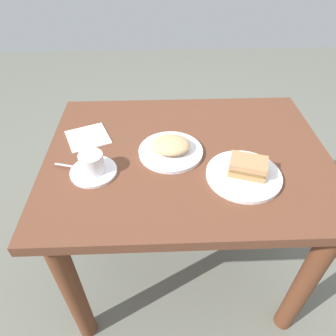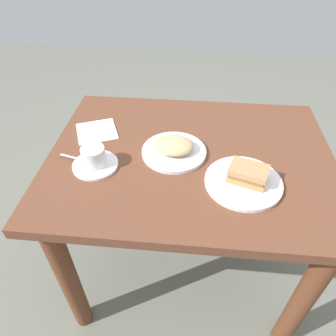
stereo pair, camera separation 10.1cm
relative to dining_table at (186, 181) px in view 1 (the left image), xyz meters
name	(u,v)px [view 1 (the left image)]	position (x,y,z in m)	size (l,w,h in m)	color
ground_plane	(181,263)	(0.00, 0.00, -0.60)	(6.00, 6.00, 0.00)	slate
dining_table	(186,181)	(0.00, 0.00, 0.00)	(1.03, 0.78, 0.75)	brown
sandwich_plate	(244,175)	(-0.17, 0.14, 0.15)	(0.25, 0.25, 0.01)	white
sandwich_front	(248,166)	(-0.19, 0.13, 0.19)	(0.14, 0.12, 0.05)	tan
coffee_saucer	(94,171)	(0.33, 0.10, 0.15)	(0.16, 0.16, 0.01)	white
coffee_cup	(91,162)	(0.33, 0.09, 0.19)	(0.09, 0.09, 0.07)	white
spoon	(73,167)	(0.40, 0.08, 0.16)	(0.10, 0.04, 0.01)	silver
side_plate	(171,151)	(0.06, 0.00, 0.15)	(0.23, 0.23, 0.01)	white
side_food_pile	(171,144)	(0.06, 0.00, 0.18)	(0.14, 0.12, 0.04)	tan
napkin	(88,137)	(0.38, -0.11, 0.15)	(0.15, 0.15, 0.00)	white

